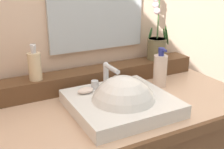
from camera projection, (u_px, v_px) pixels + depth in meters
name	position (u px, v px, depth m)	size (l,w,h in m)	color
back_ledge	(86.00, 79.00, 1.37)	(1.23, 0.12, 0.09)	brown
sink_basin	(122.00, 106.00, 1.14)	(0.40, 0.39, 0.29)	white
soap_bar	(86.00, 90.00, 1.17)	(0.07, 0.04, 0.02)	silver
potted_plant	(157.00, 42.00, 1.51)	(0.12, 0.11, 0.40)	brown
soap_dispenser	(35.00, 65.00, 1.22)	(0.06, 0.06, 0.16)	beige
lotion_bottle	(160.00, 70.00, 1.37)	(0.07, 0.07, 0.20)	beige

